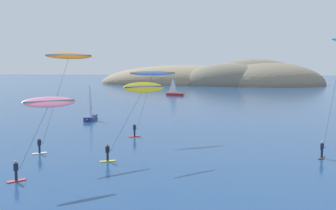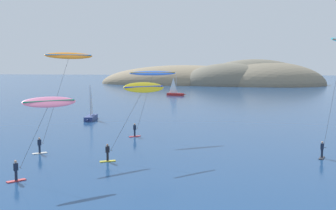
{
  "view_description": "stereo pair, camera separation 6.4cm",
  "coord_description": "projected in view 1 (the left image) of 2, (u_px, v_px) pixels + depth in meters",
  "views": [
    {
      "loc": [
        -0.64,
        -18.58,
        9.43
      ],
      "look_at": [
        -5.27,
        21.95,
        5.3
      ],
      "focal_mm": 45.0,
      "sensor_mm": 36.0,
      "label": 1
    },
    {
      "loc": [
        -0.58,
        -18.57,
        9.43
      ],
      "look_at": [
        -5.27,
        21.95,
        5.3
      ],
      "focal_mm": 45.0,
      "sensor_mm": 36.0,
      "label": 2
    }
  ],
  "objects": [
    {
      "name": "sailboat_far",
      "position": [
        176.0,
        93.0,
        120.3
      ],
      "size": [
        5.96,
        2.51,
        5.7
      ],
      "color": "#B22323",
      "rests_on": "ground"
    },
    {
      "name": "headland_island",
      "position": [
        230.0,
        84.0,
        183.3
      ],
      "size": [
        98.28,
        46.03,
        21.75
      ],
      "color": "#84755B",
      "rests_on": "ground"
    },
    {
      "name": "kitesurfer_yellow",
      "position": [
        141.0,
        93.0,
        41.79
      ],
      "size": [
        6.01,
        5.43,
        7.52
      ],
      "color": "yellow",
      "rests_on": "ground"
    },
    {
      "name": "kitesurfer_pink",
      "position": [
        47.0,
        108.0,
        34.41
      ],
      "size": [
        5.02,
        4.62,
        6.67
      ],
      "color": "red",
      "rests_on": "ground"
    },
    {
      "name": "sailboat_near",
      "position": [
        90.0,
        116.0,
        69.05
      ],
      "size": [
        1.88,
        5.95,
        5.7
      ],
      "color": "navy",
      "rests_on": "ground"
    },
    {
      "name": "kitesurfer_orange",
      "position": [
        67.0,
        63.0,
        44.76
      ],
      "size": [
        5.64,
        5.54,
        10.59
      ],
      "color": "silver",
      "rests_on": "ground"
    },
    {
      "name": "kitesurfer_blue",
      "position": [
        152.0,
        77.0,
        53.78
      ],
      "size": [
        6.15,
        4.19,
        8.42
      ],
      "color": "red",
      "rests_on": "ground"
    }
  ]
}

